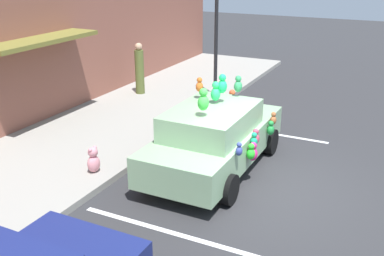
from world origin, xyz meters
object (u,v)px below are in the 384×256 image
(plush_covered_car, at_px, (215,136))
(teddy_bear_on_sidewalk, at_px, (93,160))
(street_lamp_post, at_px, (216,27))
(pedestrian_near_shopfront, at_px, (140,70))

(plush_covered_car, height_order, teddy_bear_on_sidewalk, plush_covered_car)
(plush_covered_car, bearing_deg, street_lamp_post, 23.46)
(teddy_bear_on_sidewalk, relative_size, pedestrian_near_shopfront, 0.34)
(plush_covered_car, distance_m, street_lamp_post, 5.76)
(plush_covered_car, height_order, street_lamp_post, street_lamp_post)
(plush_covered_car, relative_size, teddy_bear_on_sidewalk, 7.51)
(teddy_bear_on_sidewalk, height_order, pedestrian_near_shopfront, pedestrian_near_shopfront)
(teddy_bear_on_sidewalk, distance_m, street_lamp_post, 6.99)
(plush_covered_car, xyz_separation_m, pedestrian_near_shopfront, (4.15, 4.66, 0.18))
(teddy_bear_on_sidewalk, bearing_deg, plush_covered_car, -53.75)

